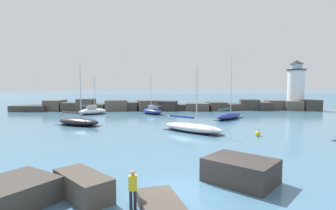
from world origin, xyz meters
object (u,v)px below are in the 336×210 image
mooring_buoy_orange_near (258,134)px  sailboat_moored_0 (229,115)px  sailboat_moored_2 (152,111)px  person_on_rocks (133,187)px  lighthouse (296,89)px  sailboat_moored_5 (93,111)px  sailboat_moored_3 (192,127)px  sailboat_moored_1 (78,121)px

mooring_buoy_orange_near → sailboat_moored_0: bearing=85.9°
sailboat_moored_2 → person_on_rocks: size_ratio=4.40×
lighthouse → sailboat_moored_0: size_ratio=1.05×
sailboat_moored_5 → mooring_buoy_orange_near: (22.91, -23.05, -0.37)m
sailboat_moored_3 → sailboat_moored_0: bearing=56.3°
sailboat_moored_1 → mooring_buoy_orange_near: 23.33m
sailboat_moored_1 → mooring_buoy_orange_near: bearing=-22.4°
sailboat_moored_0 → sailboat_moored_5: bearing=160.4°
sailboat_moored_1 → sailboat_moored_3: (14.86, -5.99, -0.01)m
sailboat_moored_2 → person_on_rocks: sailboat_moored_2 is taller
lighthouse → sailboat_moored_1: bearing=-152.7°
sailboat_moored_3 → person_on_rocks: sailboat_moored_3 is taller
sailboat_moored_1 → sailboat_moored_5: size_ratio=1.13×
mooring_buoy_orange_near → sailboat_moored_1: bearing=157.6°
lighthouse → mooring_buoy_orange_near: bearing=-124.4°
sailboat_moored_1 → person_on_rocks: size_ratio=4.84×
sailboat_moored_1 → person_on_rocks: 26.73m
sailboat_moored_3 → person_on_rocks: bearing=-105.8°
sailboat_moored_2 → sailboat_moored_3: 20.43m
lighthouse → mooring_buoy_orange_near: size_ratio=14.94×
lighthouse → sailboat_moored_2: size_ratio=1.46×
sailboat_moored_3 → person_on_rocks: size_ratio=4.36×
lighthouse → person_on_rocks: bearing=-125.3°
lighthouse → sailboat_moored_5: 45.01m
sailboat_moored_5 → person_on_rocks: bearing=-74.6°
mooring_buoy_orange_near → person_on_rocks: person_on_rocks is taller
mooring_buoy_orange_near → sailboat_moored_5: bearing=134.8°
sailboat_moored_0 → sailboat_moored_5: size_ratio=1.43×
sailboat_moored_1 → sailboat_moored_3: bearing=-22.0°
sailboat_moored_0 → person_on_rocks: 33.35m
sailboat_moored_1 → sailboat_moored_2: sailboat_moored_1 is taller
sailboat_moored_1 → sailboat_moored_5: 14.24m
sailboat_moored_2 → sailboat_moored_5: size_ratio=1.03×
sailboat_moored_5 → person_on_rocks: (10.80, -39.18, 0.33)m
sailboat_moored_5 → person_on_rocks: 40.64m
lighthouse → sailboat_moored_1: size_ratio=1.33×
sailboat_moored_3 → person_on_rocks: 19.76m
sailboat_moored_1 → sailboat_moored_5: sailboat_moored_1 is taller
sailboat_moored_2 → sailboat_moored_1: bearing=-125.9°
lighthouse → sailboat_moored_2: lighthouse is taller
lighthouse → person_on_rocks: size_ratio=6.43×
lighthouse → sailboat_moored_2: (-32.74, -8.23, -4.11)m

